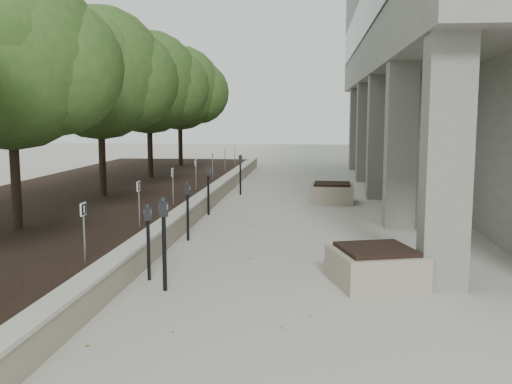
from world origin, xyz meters
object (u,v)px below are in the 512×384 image
at_px(crabapple_tree_5, 180,106).
at_px(planter_front, 376,266).
at_px(crabapple_tree_3, 100,101).
at_px(crabapple_tree_2, 11,96).
at_px(planter_back, 332,193).
at_px(parking_meter_3, 188,212).
at_px(parking_meter_2, 148,242).
at_px(crabapple_tree_4, 149,104).
at_px(parking_meter_4, 208,190).
at_px(parking_meter_1, 164,244).
at_px(parking_meter_5, 240,175).

xyz_separation_m(crabapple_tree_5, planter_front, (7.16, -17.00, -2.81)).
bearing_deg(crabapple_tree_3, crabapple_tree_5, 90.00).
relative_size(crabapple_tree_2, planter_back, 4.10).
distance_m(crabapple_tree_5, parking_meter_3, 14.64).
xyz_separation_m(parking_meter_2, parking_meter_3, (-0.01, 3.10, 0.00)).
xyz_separation_m(crabapple_tree_3, planter_front, (7.16, -7.00, -2.81)).
height_order(crabapple_tree_4, parking_meter_2, crabapple_tree_4).
height_order(parking_meter_2, planter_back, parking_meter_2).
bearing_deg(crabapple_tree_5, planter_front, -67.17).
bearing_deg(parking_meter_4, planter_front, -62.69).
relative_size(parking_meter_2, planter_front, 0.97).
distance_m(crabapple_tree_3, planter_back, 7.51).
distance_m(parking_meter_1, planter_back, 10.03).
bearing_deg(parking_meter_4, planter_back, 33.04).
xyz_separation_m(crabapple_tree_2, planter_front, (7.16, -2.00, -2.81)).
bearing_deg(crabapple_tree_4, crabapple_tree_2, -90.00).
relative_size(crabapple_tree_2, parking_meter_3, 4.20).
height_order(crabapple_tree_2, crabapple_tree_3, same).
bearing_deg(parking_meter_3, parking_meter_4, 95.47).
distance_m(crabapple_tree_3, crabapple_tree_5, 10.00).
bearing_deg(parking_meter_5, parking_meter_3, -107.32).
bearing_deg(crabapple_tree_3, parking_meter_5, 42.88).
relative_size(crabapple_tree_4, parking_meter_4, 3.96).
height_order(crabapple_tree_3, planter_front, crabapple_tree_3).
height_order(parking_meter_3, parking_meter_4, parking_meter_4).
distance_m(crabapple_tree_3, parking_meter_1, 8.90).
bearing_deg(planter_back, parking_meter_2, -109.99).
height_order(crabapple_tree_4, crabapple_tree_5, same).
bearing_deg(parking_meter_5, crabapple_tree_5, 103.01).
distance_m(parking_meter_3, parking_meter_5, 7.39).
height_order(parking_meter_5, planter_back, parking_meter_5).
relative_size(parking_meter_4, parking_meter_5, 0.99).
xyz_separation_m(crabapple_tree_3, crabapple_tree_4, (0.00, 5.00, 0.00)).
xyz_separation_m(crabapple_tree_2, crabapple_tree_5, (0.00, 15.00, 0.00)).
bearing_deg(planter_back, crabapple_tree_2, -134.05).
bearing_deg(crabapple_tree_4, parking_meter_5, -24.40).
height_order(crabapple_tree_2, parking_meter_1, crabapple_tree_2).
xyz_separation_m(crabapple_tree_4, planter_front, (7.16, -12.00, -2.81)).
height_order(parking_meter_1, parking_meter_2, parking_meter_1).
relative_size(crabapple_tree_4, parking_meter_5, 3.93).
height_order(crabapple_tree_2, parking_meter_2, crabapple_tree_2).
relative_size(crabapple_tree_2, parking_meter_4, 3.96).
relative_size(parking_meter_1, planter_back, 1.13).
distance_m(parking_meter_1, parking_meter_2, 0.69).
relative_size(crabapple_tree_3, parking_meter_5, 3.93).
xyz_separation_m(crabapple_tree_3, parking_meter_1, (3.81, -7.68, -2.37)).
height_order(crabapple_tree_2, planter_front, crabapple_tree_2).
xyz_separation_m(crabapple_tree_4, parking_meter_4, (3.25, -5.74, -2.43)).
bearing_deg(parking_meter_3, crabapple_tree_3, 133.08).
distance_m(crabapple_tree_2, planter_front, 7.94).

